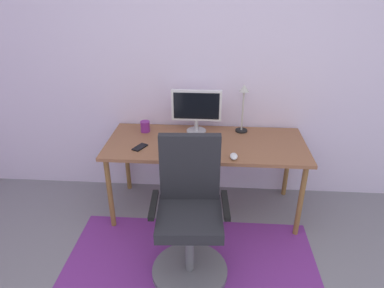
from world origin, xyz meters
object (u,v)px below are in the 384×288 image
object	(u,v)px
keyboard	(190,154)
desk_lamp	(243,102)
computer_mouse	(234,156)
office_chair	(190,224)
coffee_cup	(145,126)
cell_phone	(140,147)
monitor	(196,108)
desk	(205,148)

from	to	relation	value
keyboard	desk_lamp	xyz separation A→B (m)	(0.44, 0.50, 0.27)
computer_mouse	office_chair	xyz separation A→B (m)	(-0.31, -0.47, -0.30)
keyboard	coffee_cup	xyz separation A→B (m)	(-0.44, 0.43, 0.04)
computer_mouse	cell_phone	distance (m)	0.78
coffee_cup	cell_phone	distance (m)	0.33
computer_mouse	coffee_cup	distance (m)	0.92
cell_phone	office_chair	size ratio (longest dim) A/B	0.13
coffee_cup	desk_lamp	size ratio (longest dim) A/B	0.23
keyboard	coffee_cup	world-z (taller)	coffee_cup
office_chair	monitor	bearing A→B (deg)	87.15
desk	cell_phone	bearing A→B (deg)	-164.66
office_chair	coffee_cup	bearing A→B (deg)	113.68
keyboard	cell_phone	xyz separation A→B (m)	(-0.42, 0.10, -0.00)
monitor	coffee_cup	size ratio (longest dim) A/B	4.46
monitor	coffee_cup	world-z (taller)	monitor
desk	keyboard	world-z (taller)	keyboard
coffee_cup	cell_phone	size ratio (longest dim) A/B	0.71
desk_lamp	keyboard	bearing A→B (deg)	-131.35
keyboard	computer_mouse	bearing A→B (deg)	-4.27
office_chair	desk_lamp	bearing A→B (deg)	64.52
monitor	computer_mouse	distance (m)	0.63
desk	computer_mouse	distance (m)	0.37
computer_mouse	desk_lamp	bearing A→B (deg)	80.25
keyboard	computer_mouse	world-z (taller)	computer_mouse
keyboard	coffee_cup	bearing A→B (deg)	135.60
desk	cell_phone	size ratio (longest dim) A/B	12.22
desk	desk_lamp	size ratio (longest dim) A/B	3.88
coffee_cup	cell_phone	bearing A→B (deg)	-86.98
monitor	cell_phone	size ratio (longest dim) A/B	3.19
cell_phone	office_chair	world-z (taller)	office_chair
computer_mouse	cell_phone	bearing A→B (deg)	170.68
keyboard	cell_phone	distance (m)	0.44
desk_lamp	desk	bearing A→B (deg)	-142.02
computer_mouse	coffee_cup	bearing A→B (deg)	149.93
desk	office_chair	xyz separation A→B (m)	(-0.08, -0.75, -0.23)
desk	desk_lamp	xyz separation A→B (m)	(0.32, 0.25, 0.34)
keyboard	office_chair	xyz separation A→B (m)	(0.04, -0.50, -0.29)
coffee_cup	cell_phone	world-z (taller)	coffee_cup
computer_mouse	coffee_cup	size ratio (longest dim) A/B	1.04
computer_mouse	cell_phone	xyz separation A→B (m)	(-0.77, 0.13, -0.01)
desk_lamp	office_chair	size ratio (longest dim) A/B	0.42
keyboard	desk_lamp	size ratio (longest dim) A/B	0.97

